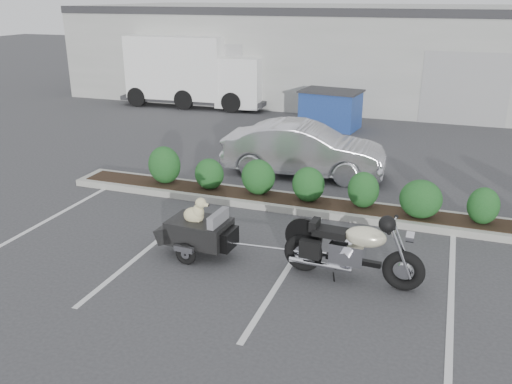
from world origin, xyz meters
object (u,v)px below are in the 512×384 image
(dumpster, at_px, (330,109))
(delivery_truck, at_px, (196,73))
(sedan, at_px, (304,149))
(motorcycle, at_px, (352,250))
(pet_trailer, at_px, (199,230))

(dumpster, bearing_deg, delivery_truck, 168.08)
(sedan, height_order, dumpster, sedan)
(motorcycle, bearing_deg, dumpster, 107.45)
(pet_trailer, bearing_deg, dumpster, 92.71)
(pet_trailer, relative_size, dumpster, 0.86)
(pet_trailer, xyz_separation_m, dumpster, (0.12, 10.58, 0.21))
(motorcycle, xyz_separation_m, pet_trailer, (-2.78, 0.02, -0.07))
(motorcycle, distance_m, sedan, 5.62)
(dumpster, relative_size, delivery_truck, 0.35)
(pet_trailer, distance_m, delivery_truck, 14.23)
(motorcycle, xyz_separation_m, dumpster, (-2.67, 10.61, 0.14))
(sedan, bearing_deg, delivery_truck, 38.01)
(motorcycle, relative_size, pet_trailer, 1.25)
(dumpster, distance_m, delivery_truck, 6.68)
(motorcycle, bearing_deg, delivery_truck, 128.18)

